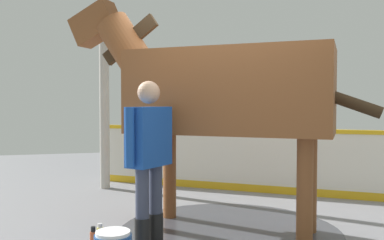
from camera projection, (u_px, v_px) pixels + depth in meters
ground_plane at (243, 234)px, 4.55m from camera, size 16.00×16.00×0.02m
wet_patch at (229, 230)px, 4.66m from camera, size 2.45×2.45×0.00m
barrier_wall at (265, 163)px, 6.60m from camera, size 4.85×3.44×1.02m
roof_post_near at (104, 95)px, 6.91m from camera, size 0.16×0.16×3.09m
horse at (219, 92)px, 4.65m from camera, size 3.04×2.29×2.66m
handler at (149, 153)px, 4.04m from camera, size 0.50×0.48×1.62m
bottle_shampoo at (100, 236)px, 4.14m from camera, size 0.07×0.07×0.22m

